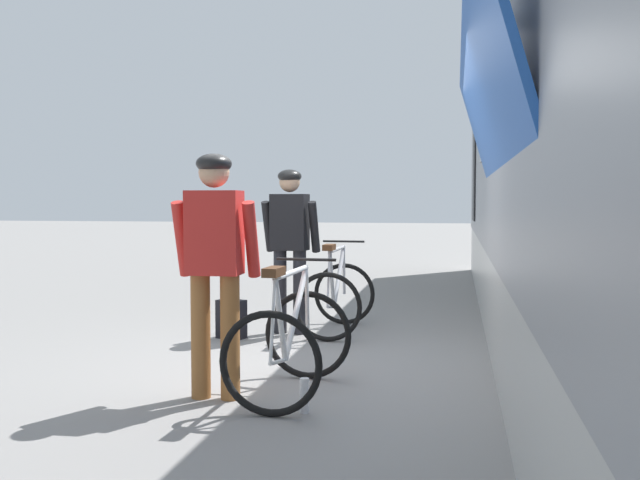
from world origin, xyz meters
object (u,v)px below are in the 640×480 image
at_px(cyclist_near_in_dark, 290,236).
at_px(water_bottle_by_the_backpack, 203,332).
at_px(cyclist_far_in_red, 215,253).
at_px(water_bottle_near_the_bikes, 304,396).
at_px(bicycle_near_silver, 336,296).
at_px(backpack_on_platform, 231,319).
at_px(bicycle_far_white, 291,342).

height_order(cyclist_near_in_dark, water_bottle_by_the_backpack, cyclist_near_in_dark).
height_order(cyclist_far_in_red, water_bottle_near_the_bikes, cyclist_far_in_red).
bearing_deg(water_bottle_near_the_bikes, cyclist_near_in_dark, 105.46).
relative_size(cyclist_far_in_red, water_bottle_by_the_backpack, 9.76).
bearing_deg(water_bottle_near_the_bikes, water_bottle_by_the_backpack, 125.14).
xyz_separation_m(bicycle_near_silver, water_bottle_by_the_backpack, (-1.26, -0.70, -0.31)).
xyz_separation_m(cyclist_far_in_red, backpack_on_platform, (-0.59, 2.14, -0.85)).
xyz_separation_m(bicycle_near_silver, bicycle_far_white, (0.09, -2.51, 0.00)).
height_order(cyclist_far_in_red, bicycle_near_silver, cyclist_far_in_red).
bearing_deg(water_bottle_by_the_backpack, bicycle_near_silver, 29.18).
xyz_separation_m(cyclist_far_in_red, water_bottle_by_the_backpack, (-0.83, 1.96, -0.96)).
xyz_separation_m(bicycle_near_silver, backpack_on_platform, (-1.02, -0.52, -0.20)).
relative_size(bicycle_near_silver, water_bottle_near_the_bikes, 4.58).
xyz_separation_m(backpack_on_platform, water_bottle_by_the_backpack, (-0.24, -0.18, -0.11)).
distance_m(bicycle_far_white, backpack_on_platform, 2.28).
distance_m(bicycle_far_white, water_bottle_by_the_backpack, 2.27).
bearing_deg(water_bottle_near_the_bikes, backpack_on_platform, 118.74).
relative_size(bicycle_near_silver, backpack_on_platform, 2.70).
relative_size(cyclist_near_in_dark, bicycle_near_silver, 1.63).
height_order(cyclist_far_in_red, backpack_on_platform, cyclist_far_in_red).
distance_m(cyclist_near_in_dark, bicycle_near_silver, 0.82).
height_order(bicycle_near_silver, backpack_on_platform, bicycle_near_silver).
bearing_deg(bicycle_far_white, bicycle_near_silver, 92.09).
height_order(bicycle_far_white, water_bottle_near_the_bikes, bicycle_far_white).
height_order(bicycle_near_silver, water_bottle_near_the_bikes, bicycle_near_silver).
height_order(cyclist_near_in_dark, bicycle_near_silver, cyclist_near_in_dark).
distance_m(bicycle_near_silver, bicycle_far_white, 2.51).
bearing_deg(water_bottle_near_the_bikes, bicycle_near_silver, 95.47).
height_order(cyclist_near_in_dark, cyclist_far_in_red, same).
relative_size(cyclist_near_in_dark, water_bottle_by_the_backpack, 9.76).
xyz_separation_m(backpack_on_platform, water_bottle_near_the_bikes, (1.29, -2.36, -0.08)).
bearing_deg(backpack_on_platform, water_bottle_near_the_bikes, -41.18).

